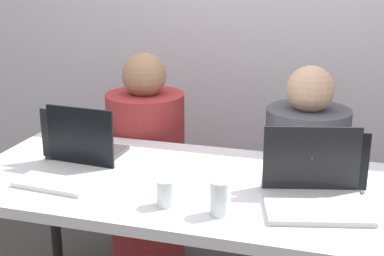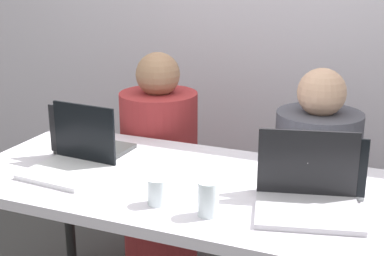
{
  "view_description": "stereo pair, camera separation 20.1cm",
  "coord_description": "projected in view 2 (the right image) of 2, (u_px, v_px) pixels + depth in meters",
  "views": [
    {
      "loc": [
        0.54,
        -1.76,
        1.52
      ],
      "look_at": [
        0.0,
        0.08,
        0.93
      ],
      "focal_mm": 50.0,
      "sensor_mm": 36.0,
      "label": 1
    },
    {
      "loc": [
        0.73,
        -1.69,
        1.52
      ],
      "look_at": [
        0.0,
        0.08,
        0.93
      ],
      "focal_mm": 50.0,
      "sensor_mm": 36.0,
      "label": 2
    }
  ],
  "objects": [
    {
      "name": "laptop_front_right",
      "position": [
        308.0,
        194.0,
        1.74
      ],
      "size": [
        0.39,
        0.33,
        0.24
      ],
      "rotation": [
        0.0,
        0.0,
        0.25
      ],
      "color": "#B6B3BB",
      "rests_on": "desk"
    },
    {
      "name": "person_on_right",
      "position": [
        314.0,
        198.0,
        2.45
      ],
      "size": [
        0.45,
        0.45,
        1.09
      ],
      "rotation": [
        0.0,
        0.0,
        2.95
      ],
      "color": "#44444E",
      "rests_on": "ground"
    },
    {
      "name": "desk",
      "position": [
        184.0,
        195.0,
        2.01
      ],
      "size": [
        1.68,
        0.79,
        0.75
      ],
      "color": "silver",
      "rests_on": "ground"
    },
    {
      "name": "laptop_back_right",
      "position": [
        313.0,
        175.0,
        1.91
      ],
      "size": [
        0.38,
        0.28,
        0.22
      ],
      "rotation": [
        0.0,
        0.0,
        3.23
      ],
      "color": "silver",
      "rests_on": "desk"
    },
    {
      "name": "person_on_left",
      "position": [
        160.0,
        172.0,
        2.74
      ],
      "size": [
        0.45,
        0.45,
        1.11
      ],
      "rotation": [
        0.0,
        0.0,
        3.31
      ],
      "color": "maroon",
      "rests_on": "ground"
    },
    {
      "name": "water_glass_center",
      "position": [
        158.0,
        193.0,
        1.78
      ],
      "size": [
        0.07,
        0.07,
        0.09
      ],
      "color": "silver",
      "rests_on": "desk"
    },
    {
      "name": "laptop_back_left",
      "position": [
        90.0,
        143.0,
        2.25
      ],
      "size": [
        0.29,
        0.26,
        0.22
      ],
      "rotation": [
        0.0,
        0.0,
        3.1
      ],
      "color": "#343635",
      "rests_on": "desk"
    },
    {
      "name": "laptop_front_left",
      "position": [
        73.0,
        158.0,
        2.07
      ],
      "size": [
        0.31,
        0.3,
        0.25
      ],
      "rotation": [
        0.0,
        0.0,
        -0.08
      ],
      "color": "silver",
      "rests_on": "desk"
    },
    {
      "name": "water_glass_right",
      "position": [
        208.0,
        201.0,
        1.7
      ],
      "size": [
        0.07,
        0.07,
        0.12
      ],
      "color": "silver",
      "rests_on": "desk"
    }
  ]
}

